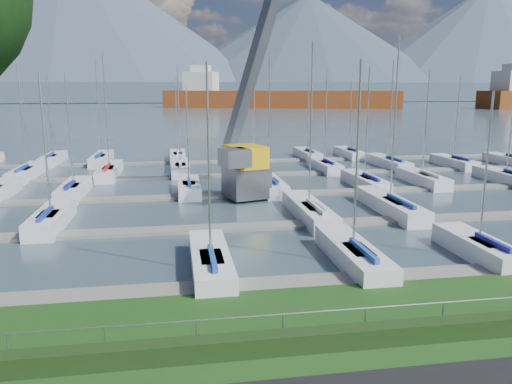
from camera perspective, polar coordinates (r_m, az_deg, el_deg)
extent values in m
cube|color=#3E515A|center=(275.84, -8.46, 9.81)|extent=(800.00, 540.00, 0.20)
cube|color=#1C3413|center=(18.05, 6.63, -16.44)|extent=(80.00, 0.70, 0.70)
cylinder|color=gray|center=(18.01, 6.34, -13.47)|extent=(80.00, 0.04, 0.04)
cube|color=#475A68|center=(345.69, -8.70, 11.25)|extent=(900.00, 80.00, 12.00)
cone|color=#414E60|center=(425.24, -20.45, 17.72)|extent=(340.00, 340.00, 115.00)
cone|color=#3C4958|center=(442.07, 6.00, 16.16)|extent=(300.00, 300.00, 85.00)
cone|color=#445464|center=(521.95, 24.73, 15.34)|extent=(320.00, 320.00, 100.00)
cube|color=gray|center=(23.92, 2.36, -10.52)|extent=(90.00, 1.60, 0.25)
cube|color=slate|center=(33.24, -1.11, -4.04)|extent=(90.00, 1.60, 0.25)
cube|color=slate|center=(42.87, -3.02, -0.42)|extent=(90.00, 1.60, 0.25)
cube|color=slate|center=(52.64, -4.22, 1.87)|extent=(90.00, 1.60, 0.25)
cube|color=slate|center=(62.48, -5.04, 3.44)|extent=(90.00, 1.60, 0.25)
cube|color=#585A60|center=(41.63, -1.13, 1.22)|extent=(3.98, 3.98, 2.60)
cube|color=yellow|center=(41.29, -1.14, 4.09)|extent=(3.47, 4.00, 1.80)
cube|color=slate|center=(45.77, 0.30, 16.14)|extent=(5.94, 10.47, 19.89)
cube|color=slate|center=(39.15, -2.46, 3.95)|extent=(2.55, 2.68, 1.40)
cube|color=brown|center=(234.24, 2.84, 10.29)|extent=(107.83, 49.48, 10.00)
cube|color=silver|center=(240.65, -6.29, 12.06)|extent=(17.56, 17.56, 12.00)
cube|color=silver|center=(240.79, -6.33, 13.72)|extent=(10.04, 10.04, 4.00)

